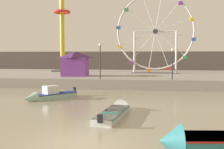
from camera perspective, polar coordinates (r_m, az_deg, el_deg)
name	(u,v)px	position (r m, az deg, el deg)	size (l,w,h in m)	color
ground_plane	(80,143)	(11.79, -6.95, -14.42)	(240.00, 240.00, 0.00)	gray
quay_promenade	(127,78)	(37.48, 3.34, -0.66)	(110.00, 18.33, 1.12)	gray
distant_town_skyline	(134,62)	(54.84, 4.76, 2.61)	(140.00, 3.00, 4.40)	#564C47
motorboat_pale_grey	(117,111)	(17.07, 1.00, -7.77)	(1.92, 5.85, 1.12)	silver
motorboat_teal_painted	(201,141)	(11.78, 18.57, -13.32)	(4.55, 1.99, 1.45)	teal
motorboat_seafoam	(48,95)	(23.31, -13.52, -4.32)	(3.81, 4.44, 1.42)	#93BCAD
ferris_wheel_white_frame	(155,33)	(38.76, 9.26, 8.78)	(11.13, 1.20, 11.43)	silver
drop_tower_yellow_tower	(62,24)	(42.97, -10.63, 10.53)	(2.80, 2.80, 16.04)	gold
carnival_booth_purple_stall	(75,63)	(33.59, -7.88, 2.42)	(3.45, 3.18, 3.06)	purple
promenade_lamp_near	(100,56)	(29.25, -2.55, 4.08)	(0.32, 0.32, 3.92)	#2D2D33
promenade_lamp_far	(173,59)	(28.92, 12.83, 3.31)	(0.32, 0.32, 3.34)	#2D2D33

